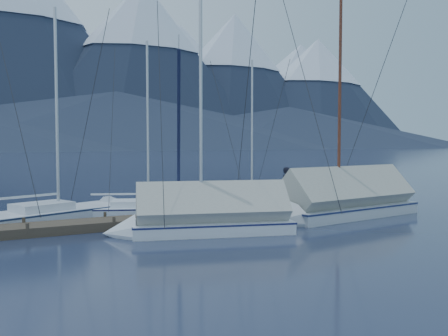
{
  "coord_description": "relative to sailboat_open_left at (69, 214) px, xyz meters",
  "views": [
    {
      "loc": [
        -9.48,
        -16.14,
        3.27
      ],
      "look_at": [
        0.0,
        2.0,
        2.2
      ],
      "focal_mm": 38.0,
      "sensor_mm": 36.0,
      "label": 1
    }
  ],
  "objects": [
    {
      "name": "sailboat_covered_near",
      "position": [
        10.48,
        -5.22,
        0.36
      ],
      "size": [
        8.51,
        3.73,
        10.74
      ],
      "color": "silver",
      "rests_on": "ground"
    },
    {
      "name": "person",
      "position": [
        9.3,
        -3.17,
        1.08
      ],
      "size": [
        0.5,
        0.71,
        1.83
      ],
      "primitive_type": "imported",
      "rotation": [
        0.0,
        0.0,
        1.67
      ],
      "color": "black",
      "rests_on": "dock"
    },
    {
      "name": "ground",
      "position": [
        5.95,
        -5.22,
        -0.17
      ],
      "size": [
        1000.0,
        1000.0,
        0.0
      ],
      "primitive_type": "plane",
      "color": "#161D33",
      "rests_on": "ground"
    },
    {
      "name": "sailboat_open_left",
      "position": [
        0.0,
        0.0,
        0.0
      ],
      "size": [
        7.7,
        4.8,
        9.88
      ],
      "color": "silver",
      "rests_on": "ground"
    },
    {
      "name": "sailboat_covered_far",
      "position": [
        3.51,
        -5.81,
        0.29
      ],
      "size": [
        7.08,
        3.81,
        9.52
      ],
      "color": "silver",
      "rests_on": "ground"
    },
    {
      "name": "dock",
      "position": [
        5.95,
        -3.22,
        -0.06
      ],
      "size": [
        18.0,
        1.5,
        0.54
      ],
      "color": "#382D23",
      "rests_on": "ground"
    },
    {
      "name": "sailboat_open_right",
      "position": [
        9.01,
        -1.1,
        -0.03
      ],
      "size": [
        6.32,
        2.85,
        8.11
      ],
      "color": "silver",
      "rests_on": "ground"
    },
    {
      "name": "sailboat_open_mid",
      "position": [
        3.77,
        -0.95,
        -0.02
      ],
      "size": [
        6.75,
        4.05,
        8.63
      ],
      "color": "white",
      "rests_on": "ground"
    },
    {
      "name": "mooring_posts",
      "position": [
        5.45,
        -3.22,
        0.18
      ],
      "size": [
        15.12,
        1.52,
        0.35
      ],
      "color": "#382D23",
      "rests_on": "ground"
    }
  ]
}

